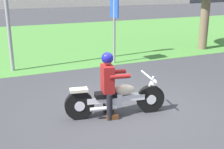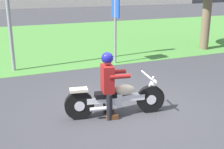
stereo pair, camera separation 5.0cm
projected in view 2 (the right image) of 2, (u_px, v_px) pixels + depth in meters
name	position (u px, v px, depth m)	size (l,w,h in m)	color
ground	(129.00, 111.00, 6.46)	(120.00, 120.00, 0.00)	#38383D
grass_verge	(43.00, 40.00, 14.92)	(60.00, 12.00, 0.01)	#478438
motorcycle_lead	(116.00, 99.00, 6.15)	(2.14, 0.73, 0.86)	black
rider_lead	(108.00, 80.00, 5.99)	(0.61, 0.53, 1.38)	black
sign_banner	(115.00, 14.00, 9.96)	(0.08, 0.60, 2.60)	gray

